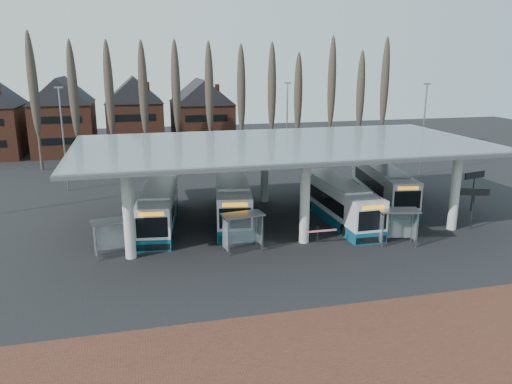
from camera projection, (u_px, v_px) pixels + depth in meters
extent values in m
plane|color=black|center=(316.00, 255.00, 33.30)|extent=(140.00, 140.00, 0.00)
cube|color=brown|center=(412.00, 354.00, 22.04)|extent=(70.00, 10.00, 0.03)
cylinder|color=silver|center=(128.00, 214.00, 32.09)|extent=(0.70, 0.70, 6.00)
cylinder|color=silver|center=(128.00, 177.00, 42.42)|extent=(0.70, 0.70, 6.00)
cylinder|color=silver|center=(305.00, 202.00, 34.88)|extent=(0.70, 0.70, 6.00)
cylinder|color=silver|center=(265.00, 169.00, 45.20)|extent=(0.70, 0.70, 6.00)
cylinder|color=silver|center=(455.00, 191.00, 37.67)|extent=(0.70, 0.70, 6.00)
cylinder|color=silver|center=(385.00, 163.00, 47.99)|extent=(0.70, 0.70, 6.00)
cube|color=gray|center=(283.00, 143.00, 39.21)|extent=(32.00, 16.00, 0.12)
cube|color=silver|center=(283.00, 143.00, 39.19)|extent=(31.50, 15.50, 0.04)
cone|color=#473D33|center=(37.00, 108.00, 57.30)|extent=(0.36, 0.36, 14.50)
ellipsoid|color=#473D33|center=(35.00, 93.00, 56.86)|extent=(1.10, 1.10, 11.02)
cone|color=#473D33|center=(73.00, 107.00, 58.23)|extent=(0.36, 0.36, 14.50)
ellipsoid|color=#473D33|center=(72.00, 92.00, 57.79)|extent=(1.10, 1.10, 11.02)
cone|color=#473D33|center=(109.00, 107.00, 59.16)|extent=(0.36, 0.36, 14.50)
ellipsoid|color=#473D33|center=(108.00, 92.00, 58.71)|extent=(1.10, 1.10, 11.02)
cone|color=#473D33|center=(143.00, 106.00, 60.09)|extent=(0.36, 0.36, 14.50)
ellipsoid|color=#473D33|center=(142.00, 91.00, 59.64)|extent=(1.10, 1.10, 11.02)
cone|color=#473D33|center=(177.00, 105.00, 61.02)|extent=(0.36, 0.36, 14.50)
ellipsoid|color=#473D33|center=(176.00, 91.00, 60.57)|extent=(1.10, 1.10, 11.02)
cone|color=#473D33|center=(209.00, 105.00, 61.95)|extent=(0.36, 0.36, 14.50)
ellipsoid|color=#473D33|center=(209.00, 90.00, 61.50)|extent=(1.10, 1.10, 11.02)
cone|color=#473D33|center=(240.00, 104.00, 62.88)|extent=(0.36, 0.36, 14.50)
ellipsoid|color=#473D33|center=(240.00, 90.00, 62.43)|extent=(1.10, 1.10, 11.02)
cone|color=#473D33|center=(271.00, 103.00, 63.80)|extent=(0.36, 0.36, 14.50)
ellipsoid|color=#473D33|center=(271.00, 89.00, 63.36)|extent=(1.10, 1.10, 11.02)
cone|color=#473D33|center=(301.00, 103.00, 64.73)|extent=(0.36, 0.36, 14.50)
ellipsoid|color=#473D33|center=(301.00, 89.00, 64.29)|extent=(1.10, 1.10, 11.02)
cone|color=#473D33|center=(329.00, 102.00, 65.66)|extent=(0.36, 0.36, 14.50)
ellipsoid|color=#473D33|center=(330.00, 89.00, 65.22)|extent=(1.10, 1.10, 11.02)
cone|color=#473D33|center=(357.00, 101.00, 66.59)|extent=(0.36, 0.36, 14.50)
ellipsoid|color=#473D33|center=(358.00, 88.00, 66.15)|extent=(1.10, 1.10, 11.02)
cone|color=#473D33|center=(385.00, 101.00, 67.52)|extent=(0.36, 0.36, 14.50)
ellipsoid|color=#473D33|center=(385.00, 88.00, 67.07)|extent=(1.10, 1.10, 11.02)
cube|color=brown|center=(65.00, 128.00, 68.93)|extent=(8.00, 10.00, 7.00)
pyramid|color=black|center=(60.00, 76.00, 67.14)|extent=(8.30, 10.30, 3.50)
cube|color=brown|center=(135.00, 126.00, 71.14)|extent=(8.00, 10.00, 7.00)
pyramid|color=black|center=(132.00, 76.00, 69.35)|extent=(8.30, 10.30, 3.50)
cube|color=brown|center=(202.00, 124.00, 73.35)|extent=(8.00, 10.00, 7.00)
pyramid|color=black|center=(200.00, 75.00, 71.55)|extent=(8.30, 10.30, 3.50)
cylinder|color=slate|center=(64.00, 141.00, 48.49)|extent=(0.16, 0.16, 10.00)
cube|color=slate|center=(58.00, 87.00, 47.18)|extent=(0.80, 0.15, 0.15)
cylinder|color=slate|center=(287.00, 128.00, 57.81)|extent=(0.16, 0.16, 10.00)
cube|color=slate|center=(288.00, 83.00, 56.51)|extent=(0.80, 0.15, 0.15)
cylinder|color=slate|center=(423.00, 131.00, 55.43)|extent=(0.16, 0.16, 10.00)
cube|color=slate|center=(427.00, 84.00, 54.13)|extent=(0.80, 0.15, 0.15)
cube|color=silver|center=(159.00, 205.00, 38.81)|extent=(3.92, 11.54, 2.64)
cube|color=#0D4C64|center=(160.00, 220.00, 39.14)|extent=(3.94, 11.57, 0.85)
cube|color=silver|center=(158.00, 188.00, 38.46)|extent=(3.06, 7.02, 0.17)
cube|color=black|center=(159.00, 202.00, 39.24)|extent=(3.52, 8.41, 1.04)
cube|color=black|center=(152.00, 228.00, 33.38)|extent=(2.11, 0.34, 1.42)
cube|color=black|center=(164.00, 186.00, 44.21)|extent=(2.03, 0.33, 1.13)
cube|color=orange|center=(151.00, 214.00, 33.14)|extent=(1.68, 0.27, 0.28)
cube|color=black|center=(153.00, 247.00, 33.75)|extent=(2.28, 0.38, 0.47)
cylinder|color=black|center=(140.00, 236.00, 35.57)|extent=(0.38, 0.93, 0.91)
cylinder|color=black|center=(171.00, 235.00, 35.80)|extent=(0.38, 0.93, 0.91)
cylinder|color=black|center=(150.00, 208.00, 42.19)|extent=(0.38, 0.93, 0.91)
cylinder|color=black|center=(176.00, 208.00, 42.42)|extent=(0.38, 0.93, 0.91)
cube|color=silver|center=(232.00, 197.00, 40.76)|extent=(4.44, 12.25, 2.80)
cube|color=#0D4C64|center=(232.00, 212.00, 41.11)|extent=(4.46, 12.28, 0.90)
cube|color=silver|center=(232.00, 179.00, 40.39)|extent=(3.42, 7.48, 0.18)
cube|color=black|center=(232.00, 194.00, 41.22)|extent=(3.94, 8.94, 1.10)
cube|color=black|center=(235.00, 218.00, 34.99)|extent=(2.22, 0.42, 1.50)
cube|color=black|center=(230.00, 179.00, 46.50)|extent=(2.15, 0.41, 1.20)
cube|color=orange|center=(235.00, 205.00, 34.73)|extent=(1.77, 0.34, 0.30)
cube|color=black|center=(235.00, 238.00, 35.38)|extent=(2.40, 0.47, 0.50)
cylinder|color=black|center=(219.00, 227.00, 37.35)|extent=(0.43, 0.99, 0.96)
cylinder|color=black|center=(249.00, 226.00, 37.53)|extent=(0.43, 0.99, 0.96)
cylinder|color=black|center=(218.00, 201.00, 44.38)|extent=(0.43, 0.99, 0.96)
cylinder|color=black|center=(244.00, 200.00, 44.57)|extent=(0.43, 0.99, 0.96)
cube|color=silver|center=(339.00, 200.00, 40.13)|extent=(2.57, 11.56, 2.69)
cube|color=#0D4C64|center=(338.00, 215.00, 40.47)|extent=(2.59, 11.58, 0.86)
cube|color=silver|center=(340.00, 183.00, 39.78)|extent=(2.28, 6.94, 0.17)
cube|color=black|center=(337.00, 197.00, 40.56)|extent=(2.57, 8.33, 1.06)
cube|color=black|center=(372.00, 221.00, 34.74)|extent=(2.16, 0.08, 1.44)
cube|color=black|center=(313.00, 182.00, 45.49)|extent=(2.08, 0.08, 1.15)
cube|color=orange|center=(373.00, 207.00, 34.50)|extent=(1.72, 0.07, 0.29)
cube|color=black|center=(371.00, 240.00, 35.12)|extent=(2.33, 0.10, 0.48)
cylinder|color=black|center=(344.00, 230.00, 36.77)|extent=(0.28, 0.93, 0.92)
cylinder|color=black|center=(372.00, 228.00, 37.31)|extent=(0.28, 0.93, 0.92)
cylinder|color=black|center=(311.00, 204.00, 43.34)|extent=(0.28, 0.93, 0.92)
cylinder|color=black|center=(335.00, 203.00, 43.88)|extent=(0.28, 0.93, 0.92)
cube|color=silver|center=(383.00, 183.00, 45.43)|extent=(4.23, 11.85, 2.71)
cube|color=#0D4C64|center=(382.00, 197.00, 45.76)|extent=(4.25, 11.87, 0.87)
cube|color=silver|center=(384.00, 168.00, 45.07)|extent=(3.27, 7.22, 0.17)
cube|color=black|center=(381.00, 181.00, 45.87)|extent=(3.76, 8.64, 1.06)
cube|color=black|center=(407.00, 200.00, 39.84)|extent=(2.15, 0.39, 1.45)
cube|color=black|center=(364.00, 169.00, 50.97)|extent=(2.08, 0.38, 1.16)
cube|color=orange|center=(408.00, 188.00, 39.60)|extent=(1.71, 0.31, 0.29)
cube|color=black|center=(406.00, 217.00, 40.22)|extent=(2.33, 0.44, 0.48)
cylinder|color=black|center=(384.00, 208.00, 42.12)|extent=(0.41, 0.96, 0.93)
cylinder|color=black|center=(409.00, 208.00, 42.31)|extent=(0.41, 0.96, 0.93)
cylinder|color=black|center=(360.00, 188.00, 48.92)|extent=(0.41, 0.96, 0.93)
cylinder|color=black|center=(382.00, 187.00, 49.11)|extent=(0.41, 0.96, 0.93)
cube|color=gray|center=(96.00, 244.00, 31.97)|extent=(0.09, 0.09, 2.40)
cube|color=gray|center=(133.00, 239.00, 32.85)|extent=(0.09, 0.09, 2.40)
cube|color=gray|center=(95.00, 239.00, 32.91)|extent=(0.09, 0.09, 2.40)
cube|color=gray|center=(130.00, 234.00, 33.79)|extent=(0.09, 0.09, 2.40)
cube|color=gray|center=(112.00, 221.00, 32.56)|extent=(2.87, 1.76, 0.10)
cube|color=silver|center=(112.00, 235.00, 33.38)|extent=(2.27, 0.41, 1.92)
cube|color=silver|center=(95.00, 241.00, 32.41)|extent=(0.21, 1.05, 1.92)
cube|color=silver|center=(132.00, 236.00, 33.32)|extent=(0.21, 1.05, 1.92)
cube|color=gray|center=(229.00, 238.00, 32.84)|extent=(0.09, 0.09, 2.51)
cube|color=gray|center=(262.00, 233.00, 33.72)|extent=(0.09, 0.09, 2.51)
cube|color=gray|center=(223.00, 233.00, 33.83)|extent=(0.09, 0.09, 2.51)
cube|color=gray|center=(256.00, 228.00, 34.71)|extent=(0.09, 0.09, 2.51)
cube|color=gray|center=(243.00, 215.00, 33.44)|extent=(2.99, 1.80, 0.10)
cube|color=silver|center=(240.00, 230.00, 34.30)|extent=(2.39, 0.39, 2.01)
cube|color=silver|center=(225.00, 235.00, 33.31)|extent=(0.20, 1.10, 2.01)
cube|color=silver|center=(260.00, 230.00, 34.22)|extent=(0.20, 1.10, 2.01)
cube|color=gray|center=(383.00, 230.00, 34.34)|extent=(0.10, 0.10, 2.48)
cube|color=gray|center=(417.00, 230.00, 34.36)|extent=(0.10, 0.10, 2.48)
cube|color=gray|center=(379.00, 225.00, 35.40)|extent=(0.10, 0.10, 2.48)
cube|color=gray|center=(412.00, 225.00, 35.42)|extent=(0.10, 0.10, 2.48)
cube|color=gray|center=(399.00, 210.00, 34.55)|extent=(3.02, 1.99, 0.10)
cube|color=silver|center=(395.00, 224.00, 35.44)|extent=(2.32, 0.59, 1.98)
cube|color=silver|center=(380.00, 227.00, 34.86)|extent=(0.29, 1.07, 1.98)
cube|color=silver|center=(415.00, 227.00, 34.88)|extent=(0.29, 1.07, 1.98)
cylinder|color=black|center=(473.00, 209.00, 38.04)|extent=(0.10, 0.10, 3.14)
cube|color=black|center=(475.00, 192.00, 37.69)|extent=(2.05, 0.92, 0.54)
cylinder|color=black|center=(473.00, 192.00, 42.68)|extent=(0.11, 0.11, 3.37)
cube|color=black|center=(475.00, 175.00, 42.30)|extent=(2.28, 0.69, 0.58)
cube|color=black|center=(318.00, 234.00, 35.50)|extent=(0.09, 0.09, 1.19)
cube|color=red|center=(321.00, 231.00, 34.88)|extent=(2.38, 0.12, 0.11)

